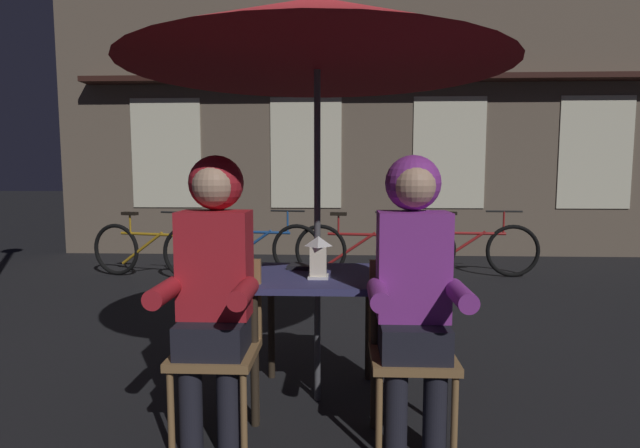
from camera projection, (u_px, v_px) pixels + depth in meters
The scene contains 14 objects.
ground_plane at pixel (317, 400), 2.94m from camera, with size 60.00×60.00×0.00m, color black.
cafe_table at pixel (317, 292), 2.88m from camera, with size 0.72×0.72×0.74m.
patio_umbrella at pixel (317, 34), 2.73m from camera, with size 2.10×2.10×2.31m.
lantern at pixel (318, 256), 2.76m from camera, with size 0.11×0.11×0.23m.
chair_left at pixel (219, 337), 2.55m from camera, with size 0.40×0.40×0.87m.
chair_right at pixel (411, 340), 2.50m from camera, with size 0.40×0.40×0.87m.
person_left_hooded at pixel (214, 270), 2.45m from camera, with size 0.45×0.56×1.40m.
person_right_hooded at pixel (414, 271), 2.41m from camera, with size 0.45×0.56×1.40m.
shopfront_building at pixel (377, 58), 7.95m from camera, with size 10.00×0.93×6.20m.
bicycle_nearest at pixel (150, 250), 6.29m from camera, with size 1.64×0.46×0.84m.
bicycle_second at pixel (258, 247), 6.49m from camera, with size 1.66×0.33×0.84m.
bicycle_third at pixel (361, 250), 6.26m from camera, with size 1.67×0.28×0.84m.
bicycle_fourth at pixel (471, 249), 6.37m from camera, with size 1.68×0.16×0.84m.
book at pixel (305, 266), 3.04m from camera, with size 0.20×0.14×0.02m, color black.
Camera 1 is at (0.14, -2.82, 1.32)m, focal length 28.44 mm.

